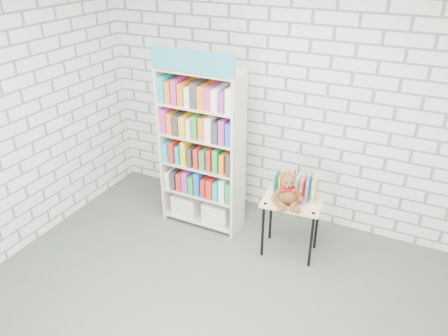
% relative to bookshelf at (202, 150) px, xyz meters
% --- Properties ---
extents(ground, '(4.50, 4.50, 0.00)m').
position_rel_bookshelf_xyz_m(ground, '(0.71, -1.36, -0.95)').
color(ground, '#475145').
rests_on(ground, ground).
extents(room_shell, '(4.52, 4.02, 2.81)m').
position_rel_bookshelf_xyz_m(room_shell, '(0.71, -1.36, 0.83)').
color(room_shell, silver).
rests_on(room_shell, ground).
extents(bookshelf, '(0.93, 0.36, 2.09)m').
position_rel_bookshelf_xyz_m(bookshelf, '(0.00, 0.00, 0.00)').
color(bookshelf, beige).
rests_on(bookshelf, ground).
extents(display_table, '(0.64, 0.47, 0.65)m').
position_rel_bookshelf_xyz_m(display_table, '(1.11, -0.11, -0.39)').
color(display_table, '#DCC584').
rests_on(display_table, ground).
extents(table_books, '(0.44, 0.23, 0.25)m').
position_rel_bookshelf_xyz_m(table_books, '(1.10, -0.01, -0.18)').
color(table_books, teal).
rests_on(table_books, display_table).
extents(teddy_bear, '(0.33, 0.31, 0.35)m').
position_rel_bookshelf_xyz_m(teddy_bear, '(1.08, -0.20, -0.16)').
color(teddy_bear, brown).
rests_on(teddy_bear, display_table).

